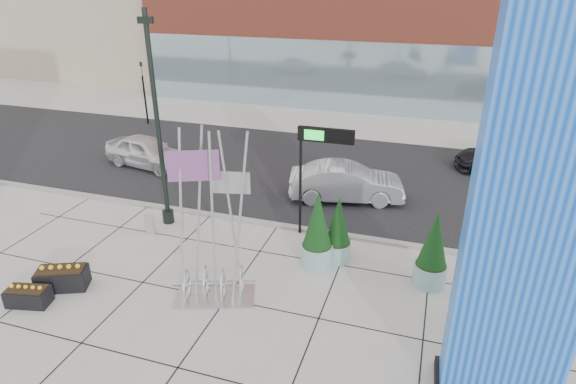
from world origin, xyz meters
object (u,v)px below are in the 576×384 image
(concrete_bollard, at_px, (150,224))
(overhead_street_sign, at_px, (321,144))
(blue_pylon, at_px, (530,234))
(car_white_west, at_px, (147,152))
(car_silver_mid, at_px, (346,183))
(public_art_sculpture, at_px, (213,258))
(lamp_post, at_px, (160,144))

(concrete_bollard, relative_size, overhead_street_sign, 0.18)
(blue_pylon, bearing_deg, concrete_bollard, 158.35)
(car_white_west, distance_m, car_silver_mid, 10.76)
(public_art_sculpture, xyz_separation_m, car_silver_mid, (2.46, 8.31, -0.64))
(public_art_sculpture, height_order, car_silver_mid, public_art_sculpture)
(overhead_street_sign, bearing_deg, concrete_bollard, -164.99)
(car_silver_mid, bearing_deg, concrete_bollard, 115.28)
(overhead_street_sign, bearing_deg, car_silver_mid, 83.07)
(public_art_sculpture, height_order, overhead_street_sign, public_art_sculpture)
(overhead_street_sign, distance_m, car_silver_mid, 4.57)
(blue_pylon, distance_m, lamp_post, 13.26)
(overhead_street_sign, xyz_separation_m, car_white_west, (-10.35, 4.40, -2.92))
(lamp_post, height_order, public_art_sculpture, lamp_post)
(public_art_sculpture, relative_size, overhead_street_sign, 1.28)
(public_art_sculpture, bearing_deg, blue_pylon, -28.05)
(car_white_west, height_order, car_silver_mid, car_silver_mid)
(lamp_post, relative_size, car_white_west, 1.75)
(car_white_west, bearing_deg, blue_pylon, -111.85)
(lamp_post, distance_m, car_silver_mid, 8.19)
(concrete_bollard, bearing_deg, car_white_west, 123.03)
(lamp_post, relative_size, public_art_sculpture, 1.48)
(lamp_post, bearing_deg, car_silver_mid, 33.63)
(lamp_post, xyz_separation_m, car_white_west, (-4.25, 5.20, -2.58))
(lamp_post, relative_size, concrete_bollard, 10.85)
(public_art_sculpture, height_order, car_white_west, public_art_sculpture)
(concrete_bollard, height_order, overhead_street_sign, overhead_street_sign)
(public_art_sculpture, bearing_deg, overhead_street_sign, 47.98)
(public_art_sculpture, bearing_deg, car_silver_mid, 54.97)
(blue_pylon, distance_m, concrete_bollard, 13.66)
(car_silver_mid, bearing_deg, public_art_sculpture, 150.41)
(blue_pylon, bearing_deg, overhead_street_sign, 132.04)
(blue_pylon, xyz_separation_m, overhead_street_sign, (-5.98, 6.15, -0.70))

